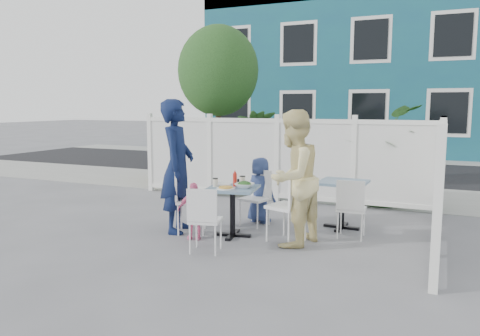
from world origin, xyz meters
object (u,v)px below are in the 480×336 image
at_px(utility_cabinet, 181,154).
at_px(man, 177,166).
at_px(chair_back, 257,193).
at_px(toddler, 194,211).
at_px(main_table, 233,198).
at_px(chair_near, 204,215).
at_px(chair_left, 186,194).
at_px(boy, 260,190).
at_px(spare_table, 342,192).
at_px(woman, 293,178).
at_px(chair_right, 292,201).

height_order(utility_cabinet, man, man).
bearing_deg(utility_cabinet, chair_back, -51.84).
bearing_deg(toddler, main_table, 23.01).
height_order(utility_cabinet, chair_back, utility_cabinet).
height_order(chair_near, man, man).
bearing_deg(chair_left, boy, 118.33).
bearing_deg(main_table, man, -175.27).
relative_size(chair_back, toddler, 1.07).
bearing_deg(chair_left, chair_near, 18.63).
height_order(man, boy, man).
height_order(spare_table, woman, woman).
bearing_deg(utility_cabinet, boy, -50.68).
xyz_separation_m(chair_left, toddler, (0.27, -0.25, -0.17)).
distance_m(main_table, chair_near, 0.85).
height_order(chair_back, man, man).
xyz_separation_m(main_table, chair_back, (0.07, 0.77, -0.06)).
height_order(chair_near, boy, boy).
xyz_separation_m(main_table, boy, (0.06, 0.92, -0.03)).
bearing_deg(woman, boy, -125.31).
bearing_deg(chair_back, main_table, 98.05).
relative_size(utility_cabinet, boy, 1.25).
bearing_deg(man, woman, -106.04).
distance_m(utility_cabinet, chair_left, 4.99).
bearing_deg(chair_left, chair_back, 113.48).
bearing_deg(chair_left, chair_right, 70.62).
height_order(main_table, boy, boy).
xyz_separation_m(chair_left, man, (-0.14, 0.01, 0.40)).
relative_size(man, woman, 1.08).
height_order(spare_table, boy, boy).
relative_size(chair_near, woman, 0.47).
xyz_separation_m(spare_table, toddler, (-1.78, -1.39, -0.16)).
xyz_separation_m(chair_back, chair_near, (-0.08, -1.62, -0.01)).
xyz_separation_m(utility_cabinet, chair_back, (3.40, -3.39, -0.16)).
relative_size(chair_right, man, 0.51).
relative_size(main_table, man, 0.40).
distance_m(main_table, toddler, 0.57).
bearing_deg(chair_near, boy, 74.48).
bearing_deg(chair_left, woman, 67.27).
xyz_separation_m(utility_cabinet, toddler, (2.88, -4.49, -0.25)).
xyz_separation_m(man, toddler, (0.41, -0.26, -0.57)).
xyz_separation_m(chair_near, man, (-0.85, 0.78, 0.48)).
xyz_separation_m(spare_table, boy, (-1.27, -0.14, -0.04)).
xyz_separation_m(chair_right, woman, (0.04, -0.09, 0.32)).
distance_m(main_table, chair_left, 0.71).
bearing_deg(chair_back, chair_right, 150.61).
distance_m(spare_table, chair_right, 1.12).
relative_size(man, boy, 1.87).
bearing_deg(spare_table, chair_right, -115.23).
xyz_separation_m(chair_back, boy, (-0.01, 0.15, 0.03)).
bearing_deg(main_table, spare_table, 38.41).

